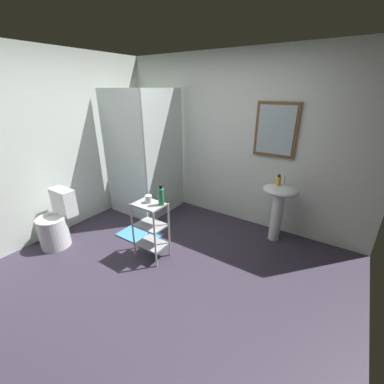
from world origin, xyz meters
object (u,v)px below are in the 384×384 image
(pedestal_sink, at_px, (279,202))
(hand_soap_bottle, at_px, (278,181))
(toilet, at_px, (56,224))
(shower_stall, at_px, (147,185))
(body_wash_bottle_green, at_px, (161,196))
(rinse_cup, at_px, (149,199))
(storage_cart, at_px, (151,226))
(bath_mat, at_px, (140,235))

(pedestal_sink, height_order, hand_soap_bottle, hand_soap_bottle)
(toilet, relative_size, hand_soap_bottle, 5.19)
(shower_stall, xyz_separation_m, body_wash_bottle_green, (1.10, -0.89, 0.38))
(toilet, xyz_separation_m, body_wash_bottle_green, (1.39, 0.57, 0.53))
(hand_soap_bottle, height_order, rinse_cup, hand_soap_bottle)
(pedestal_sink, xyz_separation_m, storage_cart, (-1.17, -1.26, -0.14))
(toilet, xyz_separation_m, hand_soap_bottle, (2.38, 1.77, 0.56))
(storage_cart, distance_m, rinse_cup, 0.35)
(shower_stall, bearing_deg, rinse_cup, -44.92)
(storage_cart, relative_size, rinse_cup, 8.33)
(storage_cart, distance_m, bath_mat, 0.69)
(storage_cart, height_order, rinse_cup, rinse_cup)
(body_wash_bottle_green, height_order, rinse_cup, body_wash_bottle_green)
(shower_stall, distance_m, body_wash_bottle_green, 1.46)
(pedestal_sink, bearing_deg, storage_cart, -132.90)
(shower_stall, height_order, toilet, shower_stall)
(pedestal_sink, distance_m, storage_cart, 1.73)
(pedestal_sink, distance_m, bath_mat, 2.02)
(body_wash_bottle_green, xyz_separation_m, rinse_cup, (-0.17, -0.03, -0.06))
(pedestal_sink, xyz_separation_m, hand_soap_bottle, (-0.04, 0.00, 0.29))
(storage_cart, bearing_deg, shower_stall, 135.15)
(body_wash_bottle_green, bearing_deg, rinse_cup, -168.76)
(storage_cart, bearing_deg, body_wash_bottle_green, 23.99)
(shower_stall, relative_size, body_wash_bottle_green, 8.18)
(rinse_cup, xyz_separation_m, bath_mat, (-0.46, 0.22, -0.78))
(shower_stall, height_order, pedestal_sink, shower_stall)
(pedestal_sink, xyz_separation_m, toilet, (-2.42, -1.77, -0.26))
(toilet, bearing_deg, pedestal_sink, 36.20)
(shower_stall, xyz_separation_m, rinse_cup, (0.93, -0.92, 0.32))
(body_wash_bottle_green, bearing_deg, toilet, -157.62)
(bath_mat, bearing_deg, storage_cart, -27.20)
(storage_cart, bearing_deg, hand_soap_bottle, 48.18)
(pedestal_sink, bearing_deg, toilet, -143.80)
(storage_cart, bearing_deg, toilet, -157.80)
(pedestal_sink, bearing_deg, hand_soap_bottle, 176.53)
(storage_cart, height_order, bath_mat, storage_cart)
(rinse_cup, bearing_deg, bath_mat, 154.04)
(toilet, height_order, rinse_cup, rinse_cup)
(toilet, xyz_separation_m, rinse_cup, (1.22, 0.54, 0.47))
(hand_soap_bottle, relative_size, rinse_cup, 1.65)
(shower_stall, xyz_separation_m, storage_cart, (0.96, -0.95, -0.03))
(pedestal_sink, distance_m, body_wash_bottle_green, 1.61)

